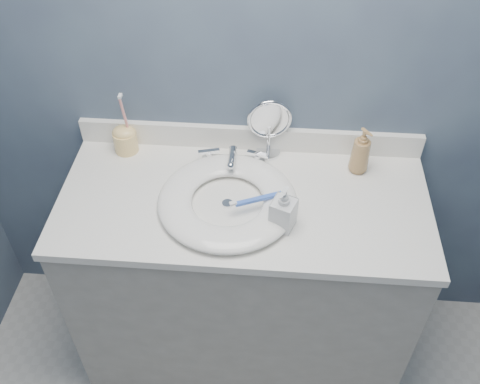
# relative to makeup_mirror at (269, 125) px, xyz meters

# --- Properties ---
(back_wall) EXTENTS (2.20, 0.02, 2.40)m
(back_wall) POSITION_rel_makeup_mirror_xyz_m (-0.07, 0.04, 0.20)
(back_wall) COLOR #414C61
(back_wall) RESTS_ON ground
(vanity_cabinet) EXTENTS (1.20, 0.55, 0.85)m
(vanity_cabinet) POSITION_rel_makeup_mirror_xyz_m (-0.07, -0.24, -0.58)
(vanity_cabinet) COLOR #ADA89E
(vanity_cabinet) RESTS_ON ground
(countertop) EXTENTS (1.22, 0.57, 0.03)m
(countertop) POSITION_rel_makeup_mirror_xyz_m (-0.07, -0.24, -0.14)
(countertop) COLOR white
(countertop) RESTS_ON vanity_cabinet
(backsplash) EXTENTS (1.22, 0.02, 0.09)m
(backsplash) POSITION_rel_makeup_mirror_xyz_m (-0.07, 0.02, -0.08)
(backsplash) COLOR white
(backsplash) RESTS_ON countertop
(basin) EXTENTS (0.45, 0.45, 0.04)m
(basin) POSITION_rel_makeup_mirror_xyz_m (-0.12, -0.27, -0.10)
(basin) COLOR white
(basin) RESTS_ON countertop
(drain) EXTENTS (0.04, 0.04, 0.01)m
(drain) POSITION_rel_makeup_mirror_xyz_m (-0.12, -0.27, -0.12)
(drain) COLOR silver
(drain) RESTS_ON countertop
(faucet) EXTENTS (0.25, 0.13, 0.07)m
(faucet) POSITION_rel_makeup_mirror_xyz_m (-0.12, -0.07, -0.10)
(faucet) COLOR silver
(faucet) RESTS_ON countertop
(makeup_mirror) EXTENTS (0.15, 0.09, 0.23)m
(makeup_mirror) POSITION_rel_makeup_mirror_xyz_m (0.00, 0.00, 0.00)
(makeup_mirror) COLOR silver
(makeup_mirror) RESTS_ON countertop
(soap_bottle_amber) EXTENTS (0.09, 0.09, 0.17)m
(soap_bottle_amber) POSITION_rel_makeup_mirror_xyz_m (0.31, -0.07, -0.04)
(soap_bottle_amber) COLOR #A67D4B
(soap_bottle_amber) RESTS_ON countertop
(soap_bottle_clear) EXTENTS (0.09, 0.09, 0.16)m
(soap_bottle_clear) POSITION_rel_makeup_mirror_xyz_m (0.06, -0.35, -0.05)
(soap_bottle_clear) COLOR silver
(soap_bottle_clear) RESTS_ON countertop
(toothbrush_holder) EXTENTS (0.08, 0.08, 0.24)m
(toothbrush_holder) POSITION_rel_makeup_mirror_xyz_m (-0.51, -0.02, -0.07)
(toothbrush_holder) COLOR #FFD57F
(toothbrush_holder) RESTS_ON countertop
(toothbrush_lying) EXTENTS (0.16, 0.08, 0.02)m
(toothbrush_lying) POSITION_rel_makeup_mirror_xyz_m (-0.03, -0.28, -0.08)
(toothbrush_lying) COLOR blue
(toothbrush_lying) RESTS_ON basin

